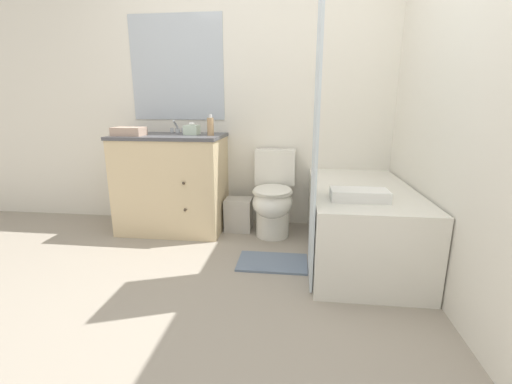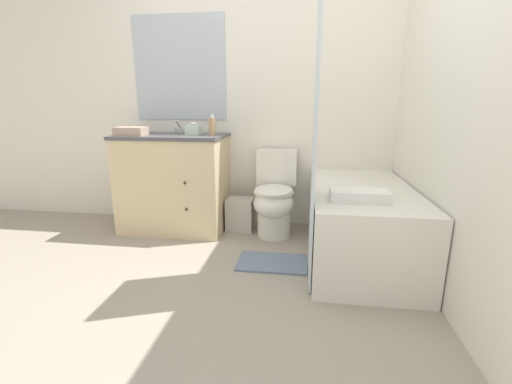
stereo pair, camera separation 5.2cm
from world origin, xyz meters
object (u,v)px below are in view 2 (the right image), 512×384
(bathtub, at_px, (360,222))
(hand_towel_folded, at_px, (131,131))
(tissue_box, at_px, (194,130))
(vanity_cabinet, at_px, (175,181))
(toilet, at_px, (274,197))
(sink_faucet, at_px, (180,129))
(bath_mat, at_px, (272,262))
(bath_towel_folded, at_px, (359,195))
(wastebasket, at_px, (240,214))
(soap_dispenser, at_px, (212,126))

(bathtub, height_order, hand_towel_folded, hand_towel_folded)
(bathtub, bearing_deg, tissue_box, 162.90)
(vanity_cabinet, relative_size, toilet, 1.28)
(sink_faucet, distance_m, toilet, 1.11)
(vanity_cabinet, distance_m, tissue_box, 0.51)
(hand_towel_folded, xyz_separation_m, bath_mat, (1.27, -0.49, -0.91))
(bath_towel_folded, bearing_deg, hand_towel_folded, 160.61)
(toilet, relative_size, bath_towel_folded, 2.07)
(sink_faucet, xyz_separation_m, bath_mat, (0.97, -0.83, -0.91))
(bath_towel_folded, relative_size, bath_mat, 0.70)
(wastebasket, relative_size, tissue_box, 2.19)
(soap_dispenser, xyz_separation_m, hand_towel_folded, (-0.69, -0.10, -0.04))
(soap_dispenser, height_order, bath_towel_folded, soap_dispenser)
(tissue_box, bearing_deg, bath_mat, -40.49)
(sink_faucet, xyz_separation_m, tissue_box, (0.20, -0.17, 0.01))
(vanity_cabinet, distance_m, hand_towel_folded, 0.57)
(bath_towel_folded, bearing_deg, toilet, 128.73)
(bath_towel_folded, distance_m, bath_mat, 0.81)
(toilet, distance_m, bathtub, 0.77)
(wastebasket, distance_m, bath_towel_folded, 1.31)
(sink_faucet, distance_m, bath_towel_folded, 1.85)
(vanity_cabinet, relative_size, hand_towel_folded, 3.70)
(soap_dispenser, height_order, bath_mat, soap_dispenser)
(toilet, height_order, tissue_box, tissue_box)
(vanity_cabinet, height_order, toilet, vanity_cabinet)
(bath_towel_folded, bearing_deg, vanity_cabinet, 152.68)
(hand_towel_folded, relative_size, bath_towel_folded, 0.71)
(bathtub, bearing_deg, sink_faucet, 159.30)
(vanity_cabinet, xyz_separation_m, bathtub, (1.61, -0.41, -0.17))
(toilet, xyz_separation_m, tissue_box, (-0.73, 0.07, 0.57))
(vanity_cabinet, distance_m, bathtub, 1.67)
(vanity_cabinet, xyz_separation_m, sink_faucet, (-0.00, 0.20, 0.46))
(sink_faucet, relative_size, hand_towel_folded, 0.56)
(soap_dispenser, relative_size, bath_mat, 0.35)
(bathtub, distance_m, bath_mat, 0.73)
(sink_faucet, relative_size, tissue_box, 1.04)
(vanity_cabinet, height_order, soap_dispenser, soap_dispenser)
(sink_faucet, height_order, wastebasket, sink_faucet)
(vanity_cabinet, relative_size, bath_towel_folded, 2.65)
(sink_faucet, height_order, hand_towel_folded, sink_faucet)
(toilet, xyz_separation_m, bath_towel_folded, (0.60, -0.75, 0.23))
(vanity_cabinet, xyz_separation_m, wastebasket, (0.60, 0.03, -0.30))
(sink_faucet, distance_m, soap_dispenser, 0.46)
(vanity_cabinet, height_order, bathtub, vanity_cabinet)
(vanity_cabinet, relative_size, sink_faucet, 6.65)
(sink_faucet, relative_size, bath_towel_folded, 0.40)
(sink_faucet, height_order, toilet, sink_faucet)
(soap_dispenser, bearing_deg, bath_towel_folded, -33.02)
(sink_faucet, bearing_deg, wastebasket, -15.86)
(bathtub, relative_size, bath_mat, 2.73)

